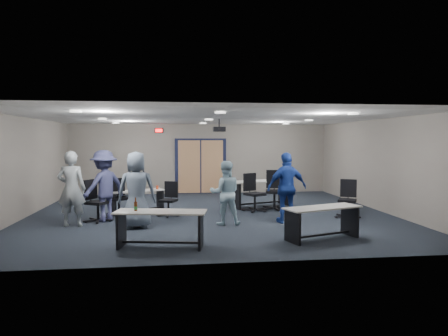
{
  "coord_description": "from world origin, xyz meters",
  "views": [
    {
      "loc": [
        -0.95,
        -11.08,
        2.08
      ],
      "look_at": [
        0.35,
        -0.3,
        1.32
      ],
      "focal_mm": 32.0,
      "sensor_mm": 36.0,
      "label": 1
    }
  ],
  "objects": [
    {
      "name": "exit_sign",
      "position": [
        -1.6,
        4.44,
        2.45
      ],
      "size": [
        0.32,
        0.07,
        0.18
      ],
      "color": "black",
      "rests_on": "back_wall"
    },
    {
      "name": "table_front_right",
      "position": [
        2.09,
        -3.11,
        0.47
      ],
      "size": [
        1.78,
        1.07,
        0.69
      ],
      "rotation": [
        0.0,
        0.0,
        0.32
      ],
      "color": "#BCB9B2",
      "rests_on": "floor"
    },
    {
      "name": "person_lightblue",
      "position": [
        0.24,
        -1.41,
        0.79
      ],
      "size": [
        0.79,
        0.63,
        1.58
      ],
      "primitive_type": "imported",
      "rotation": [
        0.0,
        0.0,
        3.1
      ],
      "color": "#9DBFD0",
      "rests_on": "floor"
    },
    {
      "name": "floor",
      "position": [
        0.0,
        0.0,
        0.0
      ],
      "size": [
        10.0,
        10.0,
        0.0
      ],
      "primitive_type": "plane",
      "color": "black",
      "rests_on": "ground"
    },
    {
      "name": "table_front_left",
      "position": [
        -1.27,
        -3.35,
        0.49
      ],
      "size": [
        1.83,
        0.88,
        0.98
      ],
      "rotation": [
        0.0,
        0.0,
        -0.17
      ],
      "color": "#BCB9B2",
      "rests_on": "floor"
    },
    {
      "name": "chair_back_a",
      "position": [
        -2.54,
        0.18,
        0.51
      ],
      "size": [
        0.82,
        0.82,
        1.02
      ],
      "primitive_type": null,
      "rotation": [
        0.0,
        0.0,
        0.35
      ],
      "color": "black",
      "rests_on": "floor"
    },
    {
      "name": "ceiling_can_lights",
      "position": [
        0.0,
        0.25,
        2.67
      ],
      "size": [
        6.24,
        5.74,
        0.02
      ],
      "primitive_type": null,
      "color": "white",
      "rests_on": "ceiling"
    },
    {
      "name": "back_wall",
      "position": [
        0.0,
        4.5,
        1.35
      ],
      "size": [
        10.0,
        0.04,
        2.7
      ],
      "primitive_type": "cube",
      "color": "gray",
      "rests_on": "floor"
    },
    {
      "name": "ceiling_projector",
      "position": [
        0.3,
        0.5,
        2.4
      ],
      "size": [
        0.35,
        0.32,
        0.37
      ],
      "color": "black",
      "rests_on": "ceiling"
    },
    {
      "name": "chair_loose_left",
      "position": [
        -2.95,
        -0.68,
        0.54
      ],
      "size": [
        0.92,
        0.92,
        1.08
      ],
      "primitive_type": null,
      "rotation": [
        0.0,
        0.0,
        1.05
      ],
      "color": "black",
      "rests_on": "floor"
    },
    {
      "name": "person_back",
      "position": [
        -2.79,
        -0.63,
        0.92
      ],
      "size": [
        1.32,
        1.31,
        1.83
      ],
      "primitive_type": "imported",
      "rotation": [
        0.0,
        0.0,
        3.91
      ],
      "color": "#3A3C68",
      "rests_on": "floor"
    },
    {
      "name": "person_plaid",
      "position": [
        -1.89,
        -1.54,
        0.91
      ],
      "size": [
        0.91,
        0.61,
        1.82
      ],
      "primitive_type": "imported",
      "rotation": [
        0.0,
        0.0,
        3.18
      ],
      "color": "slate",
      "rests_on": "floor"
    },
    {
      "name": "right_wall",
      "position": [
        5.0,
        0.0,
        1.35
      ],
      "size": [
        0.04,
        9.0,
        2.7
      ],
      "primitive_type": "cube",
      "color": "gray",
      "rests_on": "floor"
    },
    {
      "name": "double_door",
      "position": [
        0.0,
        4.46,
        1.05
      ],
      "size": [
        2.0,
        0.07,
        2.2
      ],
      "color": "black",
      "rests_on": "back_wall"
    },
    {
      "name": "person_gray",
      "position": [
        -3.46,
        -1.19,
        0.92
      ],
      "size": [
        0.69,
        0.47,
        1.83
      ],
      "primitive_type": "imported",
      "rotation": [
        0.0,
        0.0,
        3.09
      ],
      "color": "#8F989C",
      "rests_on": "floor"
    },
    {
      "name": "chair_back_c",
      "position": [
        1.33,
        0.31,
        0.55
      ],
      "size": [
        0.95,
        0.95,
        1.11
      ],
      "primitive_type": null,
      "rotation": [
        0.0,
        0.0,
        0.53
      ],
      "color": "black",
      "rests_on": "floor"
    },
    {
      "name": "ceiling",
      "position": [
        0.0,
        0.0,
        2.7
      ],
      "size": [
        10.0,
        9.0,
        0.04
      ],
      "primitive_type": "cube",
      "color": "white",
      "rests_on": "back_wall"
    },
    {
      "name": "left_wall",
      "position": [
        -5.0,
        0.0,
        1.35
      ],
      "size": [
        0.04,
        9.0,
        2.7
      ],
      "primitive_type": "cube",
      "color": "gray",
      "rests_on": "floor"
    },
    {
      "name": "chair_loose_right",
      "position": [
        3.6,
        -0.96,
        0.51
      ],
      "size": [
        0.88,
        0.88,
        1.02
      ],
      "primitive_type": null,
      "rotation": [
        0.0,
        0.0,
        -0.52
      ],
      "color": "black",
      "rests_on": "floor"
    },
    {
      "name": "chair_back_d",
      "position": [
        1.98,
        0.56,
        0.59
      ],
      "size": [
        0.88,
        0.88,
        1.17
      ],
      "primitive_type": null,
      "rotation": [
        0.0,
        0.0,
        -0.22
      ],
      "color": "black",
      "rests_on": "floor"
    },
    {
      "name": "table_back_left",
      "position": [
        -2.06,
        0.51,
        0.44
      ],
      "size": [
        1.65,
        1.14,
        0.75
      ],
      "rotation": [
        0.0,
        0.0,
        0.43
      ],
      "color": "#BCB9B2",
      "rests_on": "floor"
    },
    {
      "name": "table_back_right",
      "position": [
        1.68,
        1.13,
        0.56
      ],
      "size": [
        2.13,
        1.3,
        0.82
      ],
      "rotation": [
        0.0,
        0.0,
        0.34
      ],
      "color": "#BCB9B2",
      "rests_on": "floor"
    },
    {
      "name": "person_navy",
      "position": [
        1.82,
        -1.37,
        0.89
      ],
      "size": [
        1.1,
        0.6,
        1.78
      ],
      "primitive_type": "imported",
      "rotation": [
        0.0,
        0.0,
        3.3
      ],
      "color": "navy",
      "rests_on": "floor"
    },
    {
      "name": "front_wall",
      "position": [
        0.0,
        -4.5,
        1.35
      ],
      "size": [
        10.0,
        0.04,
        2.7
      ],
      "primitive_type": "cube",
      "color": "gray",
      "rests_on": "floor"
    },
    {
      "name": "chair_back_b",
      "position": [
        -1.17,
        -0.14,
        0.47
      ],
      "size": [
        0.78,
        0.78,
        0.94
      ],
      "primitive_type": null,
      "rotation": [
        0.0,
        0.0,
        -0.41
      ],
      "color": "black",
      "rests_on": "floor"
    }
  ]
}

